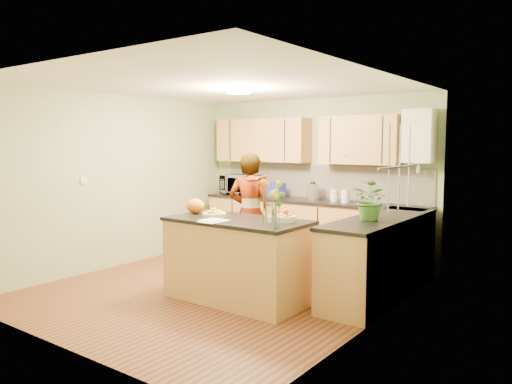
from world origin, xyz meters
The scene contains 28 objects.
floor centered at (0.00, 0.00, 0.00)m, with size 4.50×4.50×0.00m, color #512717.
ceiling centered at (0.00, 0.00, 2.50)m, with size 4.00×4.50×0.02m, color white.
wall_back centered at (0.00, 2.25, 1.25)m, with size 4.00×0.02×2.50m, color #8D9D70.
wall_front centered at (0.00, -2.25, 1.25)m, with size 4.00×0.02×2.50m, color #8D9D70.
wall_left centered at (-2.00, 0.00, 1.25)m, with size 0.02×4.50×2.50m, color #8D9D70.
wall_right centered at (2.00, 0.00, 1.25)m, with size 0.02×4.50×2.50m, color #8D9D70.
back_counter centered at (0.10, 1.95, 0.47)m, with size 3.64×0.62×0.94m.
right_counter centered at (1.70, 0.85, 0.47)m, with size 0.62×2.24×0.94m.
splashback centered at (0.10, 2.23, 1.20)m, with size 3.60×0.02×0.52m, color silver.
upper_cabinets centered at (-0.18, 2.08, 1.85)m, with size 3.20×0.34×0.70m.
boiler centered at (1.70, 2.09, 1.90)m, with size 0.40×0.30×0.86m.
window_right centered at (1.99, 0.60, 1.55)m, with size 0.01×1.30×1.05m.
light_switch centered at (-1.99, -0.60, 1.30)m, with size 0.02×0.09×0.09m, color white.
ceiling_lamp centered at (0.00, 0.30, 2.46)m, with size 0.30×0.30×0.07m.
peninsula_island centered at (0.43, -0.27, 0.47)m, with size 1.65×0.84×0.94m.
fruit_dish centered at (0.08, -0.27, 0.98)m, with size 0.27×0.27×0.10m.
orange_bowl centered at (0.98, -0.12, 1.00)m, with size 0.23×0.23×0.13m.
flower_vase centered at (1.03, -0.45, 1.29)m, with size 0.29×0.29×0.53m.
orange_bag centered at (-0.27, -0.22, 1.04)m, with size 0.24×0.20×0.18m, color orange.
papers centered at (0.33, -0.57, 0.95)m, with size 0.22×0.30×0.01m, color white.
violinist centered at (-0.14, 0.74, 0.84)m, with size 0.61×0.40×1.68m, color #E6A98D.
violin centered at (0.06, 0.52, 1.35)m, with size 0.65×0.26×0.13m, color #541505, non-canonical shape.
microwave centered at (-1.25, 1.92, 1.11)m, with size 0.60×0.41×0.33m, color white.
blue_box centered at (-0.55, 1.94, 1.05)m, with size 0.28×0.21×0.23m, color #212D98.
kettle centered at (0.12, 1.99, 1.07)m, with size 0.17×0.17×0.33m.
jar_cream centered at (0.50, 1.96, 1.03)m, with size 0.12×0.12×0.18m, color #F3E3C2.
jar_white centered at (0.70, 1.92, 1.03)m, with size 0.12×0.12×0.18m, color white.
potted_plant centered at (1.70, 0.54, 1.17)m, with size 0.42×0.36×0.46m, color #356923.
Camera 1 is at (3.93, -4.67, 1.81)m, focal length 35.00 mm.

